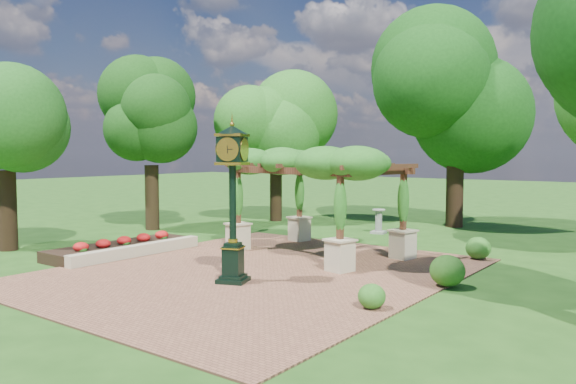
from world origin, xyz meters
The scene contains 14 objects.
ground centered at (0.00, 0.00, 0.00)m, with size 120.00×120.00×0.00m, color #1E4714.
brick_plaza centered at (0.00, 1.00, 0.02)m, with size 10.00×12.00×0.04m, color brown.
border_wall centered at (-4.60, 0.50, 0.20)m, with size 0.35×5.00×0.40m, color #C6B793.
flower_bed centered at (-5.50, 0.50, 0.18)m, with size 1.50×5.00×0.36m, color red.
pedestal_clock centered at (0.39, -0.38, 2.47)m, with size 1.05×1.05×4.12m.
pergola centered at (-0.19, 4.34, 2.89)m, with size 6.18×4.55×3.52m.
sundial centered at (-0.87, 10.00, 0.45)m, with size 0.65×0.65×1.02m.
shrub_front centered at (4.44, -0.43, 0.31)m, with size 0.60×0.60×0.54m, color #28611B.
shrub_mid centered at (4.99, 2.49, 0.43)m, with size 0.88×0.88×0.79m, color #285818.
shrub_back centered at (4.42, 6.59, 0.39)m, with size 0.78×0.78×0.70m, color #275D1B.
tree_west_near centered at (-9.42, 5.08, 5.01)m, with size 3.32×3.32×7.33m.
tree_west_far centered at (-7.05, 10.89, 4.76)m, with size 3.98×3.98×6.93m.
tree_north centered at (0.90, 13.95, 6.06)m, with size 5.25×5.25×8.82m.
tree_southwest centered at (-9.25, -1.37, 4.88)m, with size 3.15×3.15×7.15m.
Camera 1 is at (10.11, -10.97, 3.38)m, focal length 35.00 mm.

